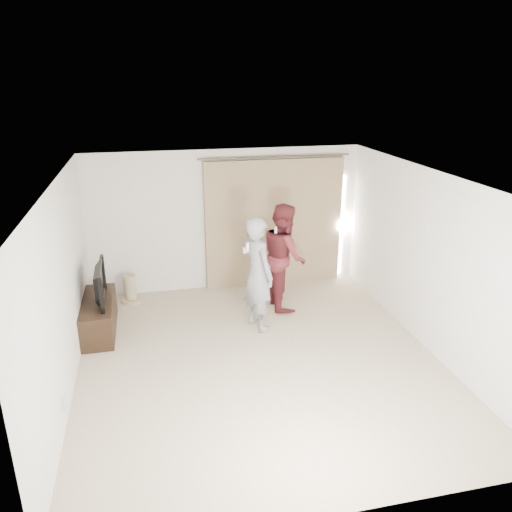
# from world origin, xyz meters

# --- Properties ---
(floor) EXTENTS (5.50, 5.50, 0.00)m
(floor) POSITION_xyz_m (0.00, 0.00, 0.00)
(floor) COLOR tan
(floor) RESTS_ON ground
(wall_back) EXTENTS (5.00, 0.04, 2.60)m
(wall_back) POSITION_xyz_m (0.00, 2.75, 1.30)
(wall_back) COLOR silver
(wall_back) RESTS_ON ground
(wall_left) EXTENTS (0.04, 5.50, 2.60)m
(wall_left) POSITION_xyz_m (-2.50, -0.00, 1.30)
(wall_left) COLOR silver
(wall_left) RESTS_ON ground
(ceiling) EXTENTS (5.00, 5.50, 0.01)m
(ceiling) POSITION_xyz_m (0.00, 0.00, 2.60)
(ceiling) COLOR white
(ceiling) RESTS_ON wall_back
(curtain) EXTENTS (2.80, 0.11, 2.46)m
(curtain) POSITION_xyz_m (0.91, 2.68, 1.20)
(curtain) COLOR #927759
(curtain) RESTS_ON ground
(tv_console) EXTENTS (0.47, 1.37, 0.53)m
(tv_console) POSITION_xyz_m (-2.27, 1.39, 0.26)
(tv_console) COLOR black
(tv_console) RESTS_ON ground
(tv) EXTENTS (0.16, 1.01, 0.58)m
(tv) POSITION_xyz_m (-2.27, 1.39, 0.82)
(tv) COLOR black
(tv) RESTS_ON tv_console
(scratching_post) EXTENTS (0.38, 0.38, 0.50)m
(scratching_post) POSITION_xyz_m (-1.80, 2.40, 0.20)
(scratching_post) COLOR tan
(scratching_post) RESTS_ON ground
(person_man) EXTENTS (0.65, 0.78, 1.83)m
(person_man) POSITION_xyz_m (0.20, 0.99, 0.91)
(person_man) COLOR gray
(person_man) RESTS_ON ground
(person_woman) EXTENTS (0.70, 0.89, 1.83)m
(person_woman) POSITION_xyz_m (0.82, 1.68, 0.92)
(person_woman) COLOR maroon
(person_woman) RESTS_ON ground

